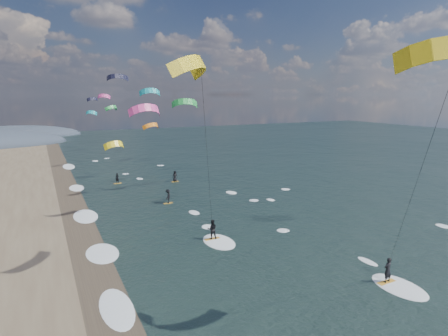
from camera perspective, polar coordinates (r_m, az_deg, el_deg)
name	(u,v)px	position (r m, az deg, el deg)	size (l,w,h in m)	color
ground	(324,311)	(25.57, 15.04, -20.27)	(260.00, 260.00, 0.00)	black
wet_sand_strip	(99,282)	(29.34, -18.55, -16.13)	(3.00, 240.00, 0.00)	#382D23
kitesurfer_near_a	(445,108)	(21.62, 30.67, 7.87)	(8.04, 9.05, 16.20)	orange
kitesurfer_near_b	(206,126)	(27.87, -2.74, 6.42)	(7.12, 9.39, 16.19)	orange
far_kitesurfers	(162,186)	(51.72, -9.42, -2.78)	(9.27, 14.43, 1.78)	orange
bg_kite_field	(125,104)	(71.29, -14.85, 9.40)	(15.04, 69.29, 10.56)	#D83F8C
shoreline_surf	(105,254)	(33.76, -17.66, -12.37)	(2.40, 79.40, 0.11)	white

